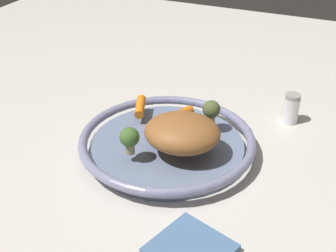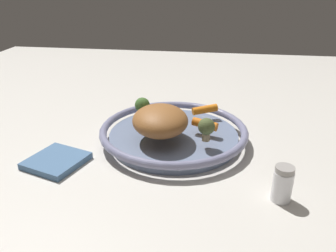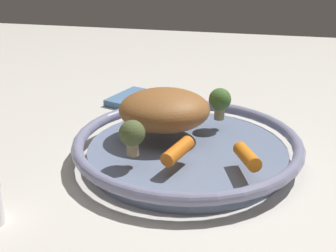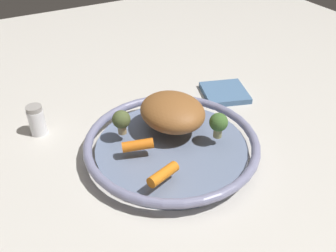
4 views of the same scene
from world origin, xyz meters
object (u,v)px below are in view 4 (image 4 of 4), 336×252
baby_carrot_right (138,145)px  dish_towel (225,93)px  broccoli_floret_large (121,120)px  roast_chicken_piece (172,112)px  baby_carrot_near_rim (163,174)px  broccoli_floret_small (218,123)px  serving_bowl (172,146)px  salt_shaker (37,120)px

baby_carrot_right → dish_towel: 0.35m
broccoli_floret_large → dish_towel: 0.33m
roast_chicken_piece → baby_carrot_near_rim: size_ratio=2.20×
broccoli_floret_small → dish_towel: bearing=-129.9°
baby_carrot_right → broccoli_floret_large: broccoli_floret_large is taller
baby_carrot_near_rim → serving_bowl: bearing=-126.2°
baby_carrot_near_rim → roast_chicken_piece: bearing=-124.6°
baby_carrot_near_rim → broccoli_floret_large: 0.16m
baby_carrot_right → salt_shaker: size_ratio=0.87×
baby_carrot_near_rim → dish_towel: baby_carrot_near_rim is taller
roast_chicken_piece → broccoli_floret_small: size_ratio=2.69×
roast_chicken_piece → baby_carrot_right: roast_chicken_piece is taller
broccoli_floret_large → broccoli_floret_small: bearing=147.9°
dish_towel → baby_carrot_near_rim: bearing=37.9°
baby_carrot_right → broccoli_floret_small: (-0.16, 0.04, 0.02)m
baby_carrot_right → broccoli_floret_small: bearing=166.4°
baby_carrot_right → salt_shaker: 0.25m
broccoli_floret_large → dish_towel: (-0.32, -0.08, -0.06)m
salt_shaker → baby_carrot_right: bearing=125.9°
broccoli_floret_large → dish_towel: broccoli_floret_large is taller
roast_chicken_piece → baby_carrot_near_rim: roast_chicken_piece is taller
salt_shaker → dish_towel: bearing=172.3°
roast_chicken_piece → salt_shaker: 0.30m
baby_carrot_right → baby_carrot_near_rim: size_ratio=0.92×
serving_bowl → salt_shaker: bearing=-42.6°
roast_chicken_piece → baby_carrot_near_rim: (0.09, 0.14, -0.02)m
baby_carrot_near_rim → broccoli_floret_large: broccoli_floret_large is taller
baby_carrot_right → broccoli_floret_small: broccoli_floret_small is taller
roast_chicken_piece → baby_carrot_right: 0.11m
roast_chicken_piece → salt_shaker: roast_chicken_piece is taller
serving_bowl → baby_carrot_near_rim: 0.12m
serving_bowl → roast_chicken_piece: 0.07m
serving_bowl → broccoli_floret_large: (0.08, -0.06, 0.05)m
dish_towel → broccoli_floret_small: bearing=50.1°
serving_bowl → broccoli_floret_large: bearing=-38.8°
broccoli_floret_small → salt_shaker: 0.39m
serving_bowl → baby_carrot_near_rim: bearing=53.8°
broccoli_floret_small → dish_towel: size_ratio=0.49×
roast_chicken_piece → broccoli_floret_large: 0.11m
serving_bowl → baby_carrot_near_rim: size_ratio=5.40×
baby_carrot_right → broccoli_floret_large: (0.01, -0.06, 0.02)m
baby_carrot_right → salt_shaker: bearing=-54.1°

